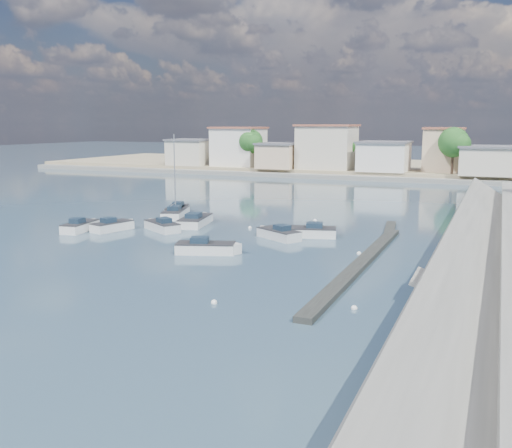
{
  "coord_description": "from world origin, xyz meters",
  "views": [
    {
      "loc": [
        15.53,
        -28.76,
        9.83
      ],
      "look_at": [
        -3.32,
        15.3,
        1.4
      ],
      "focal_mm": 40.0,
      "sensor_mm": 36.0,
      "label": 1
    }
  ],
  "objects_px": {
    "motorboat_e": "(196,221)",
    "motorboat_a": "(81,227)",
    "motorboat_b": "(114,226)",
    "motorboat_d": "(306,232)",
    "motorboat_h": "(209,249)",
    "sailboat": "(176,213)",
    "motorboat_g": "(177,211)",
    "motorboat_c": "(161,226)",
    "motorboat_f": "(277,234)"
  },
  "relations": [
    {
      "from": "motorboat_b",
      "to": "motorboat_g",
      "type": "relative_size",
      "value": 0.89
    },
    {
      "from": "motorboat_d",
      "to": "motorboat_e",
      "type": "xyz_separation_m",
      "value": [
        -11.92,
        1.54,
        0.0
      ]
    },
    {
      "from": "motorboat_a",
      "to": "motorboat_c",
      "type": "height_order",
      "value": "same"
    },
    {
      "from": "motorboat_e",
      "to": "motorboat_a",
      "type": "bearing_deg",
      "value": -139.49
    },
    {
      "from": "motorboat_b",
      "to": "motorboat_c",
      "type": "bearing_deg",
      "value": 23.39
    },
    {
      "from": "motorboat_c",
      "to": "motorboat_h",
      "type": "height_order",
      "value": "same"
    },
    {
      "from": "motorboat_c",
      "to": "motorboat_d",
      "type": "xyz_separation_m",
      "value": [
        13.44,
        2.46,
        -0.0
      ]
    },
    {
      "from": "motorboat_f",
      "to": "motorboat_a",
      "type": "bearing_deg",
      "value": -168.37
    },
    {
      "from": "motorboat_c",
      "to": "sailboat",
      "type": "bearing_deg",
      "value": 111.08
    },
    {
      "from": "motorboat_c",
      "to": "motorboat_d",
      "type": "height_order",
      "value": "same"
    },
    {
      "from": "motorboat_g",
      "to": "motorboat_f",
      "type": "bearing_deg",
      "value": -28.82
    },
    {
      "from": "motorboat_b",
      "to": "motorboat_d",
      "type": "xyz_separation_m",
      "value": [
        17.47,
        4.21,
        -0.0
      ]
    },
    {
      "from": "motorboat_f",
      "to": "sailboat",
      "type": "xyz_separation_m",
      "value": [
        -14.35,
        6.96,
        0.04
      ]
    },
    {
      "from": "motorboat_e",
      "to": "motorboat_h",
      "type": "bearing_deg",
      "value": -56.64
    },
    {
      "from": "motorboat_h",
      "to": "motorboat_a",
      "type": "bearing_deg",
      "value": 166.27
    },
    {
      "from": "motorboat_b",
      "to": "motorboat_f",
      "type": "bearing_deg",
      "value": 8.91
    },
    {
      "from": "motorboat_d",
      "to": "sailboat",
      "type": "bearing_deg",
      "value": 162.48
    },
    {
      "from": "motorboat_a",
      "to": "motorboat_f",
      "type": "distance_m",
      "value": 18.54
    },
    {
      "from": "motorboat_b",
      "to": "motorboat_g",
      "type": "distance_m",
      "value": 10.75
    },
    {
      "from": "motorboat_g",
      "to": "motorboat_h",
      "type": "relative_size",
      "value": 1.0
    },
    {
      "from": "sailboat",
      "to": "motorboat_g",
      "type": "bearing_deg",
      "value": 120.02
    },
    {
      "from": "motorboat_d",
      "to": "motorboat_g",
      "type": "xyz_separation_m",
      "value": [
        -17.17,
        6.53,
        0.0
      ]
    },
    {
      "from": "motorboat_f",
      "to": "motorboat_b",
      "type": "bearing_deg",
      "value": -171.09
    },
    {
      "from": "motorboat_b",
      "to": "sailboat",
      "type": "xyz_separation_m",
      "value": [
        1.09,
        9.38,
        0.04
      ]
    },
    {
      "from": "motorboat_c",
      "to": "motorboat_g",
      "type": "relative_size",
      "value": 0.92
    },
    {
      "from": "motorboat_c",
      "to": "motorboat_e",
      "type": "xyz_separation_m",
      "value": [
        1.52,
        4.01,
        -0.0
      ]
    },
    {
      "from": "motorboat_f",
      "to": "motorboat_g",
      "type": "relative_size",
      "value": 0.9
    },
    {
      "from": "motorboat_e",
      "to": "motorboat_f",
      "type": "xyz_separation_m",
      "value": [
        9.88,
        -3.33,
        -0.0
      ]
    },
    {
      "from": "motorboat_b",
      "to": "motorboat_h",
      "type": "height_order",
      "value": "same"
    },
    {
      "from": "motorboat_e",
      "to": "motorboat_h",
      "type": "relative_size",
      "value": 1.22
    },
    {
      "from": "motorboat_a",
      "to": "sailboat",
      "type": "height_order",
      "value": "sailboat"
    },
    {
      "from": "motorboat_f",
      "to": "motorboat_g",
      "type": "xyz_separation_m",
      "value": [
        -15.13,
        8.33,
        0.0
      ]
    },
    {
      "from": "sailboat",
      "to": "motorboat_f",
      "type": "bearing_deg",
      "value": -25.89
    },
    {
      "from": "motorboat_c",
      "to": "motorboat_h",
      "type": "distance_m",
      "value": 11.03
    },
    {
      "from": "motorboat_b",
      "to": "motorboat_f",
      "type": "relative_size",
      "value": 1.0
    },
    {
      "from": "motorboat_b",
      "to": "motorboat_h",
      "type": "bearing_deg",
      "value": -21.84
    },
    {
      "from": "motorboat_e",
      "to": "motorboat_g",
      "type": "xyz_separation_m",
      "value": [
        -5.25,
        4.99,
        0.0
      ]
    },
    {
      "from": "motorboat_c",
      "to": "motorboat_a",
      "type": "bearing_deg",
      "value": -155.6
    },
    {
      "from": "motorboat_a",
      "to": "sailboat",
      "type": "bearing_deg",
      "value": 70.37
    },
    {
      "from": "motorboat_f",
      "to": "motorboat_e",
      "type": "bearing_deg",
      "value": 161.36
    },
    {
      "from": "motorboat_a",
      "to": "motorboat_c",
      "type": "distance_m",
      "value": 7.42
    },
    {
      "from": "motorboat_a",
      "to": "motorboat_b",
      "type": "xyz_separation_m",
      "value": [
        2.72,
        1.32,
        -0.0
      ]
    },
    {
      "from": "motorboat_c",
      "to": "motorboat_f",
      "type": "relative_size",
      "value": 1.02
    },
    {
      "from": "motorboat_d",
      "to": "motorboat_h",
      "type": "distance_m",
      "value": 10.45
    },
    {
      "from": "motorboat_b",
      "to": "motorboat_d",
      "type": "relative_size",
      "value": 0.83
    },
    {
      "from": "motorboat_f",
      "to": "motorboat_g",
      "type": "bearing_deg",
      "value": 151.18
    },
    {
      "from": "motorboat_c",
      "to": "sailboat",
      "type": "relative_size",
      "value": 0.51
    },
    {
      "from": "motorboat_b",
      "to": "motorboat_h",
      "type": "distance_m",
      "value": 13.68
    },
    {
      "from": "motorboat_b",
      "to": "motorboat_g",
      "type": "xyz_separation_m",
      "value": [
        0.31,
        10.74,
        0.0
      ]
    },
    {
      "from": "motorboat_f",
      "to": "motorboat_h",
      "type": "distance_m",
      "value": 7.99
    }
  ]
}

